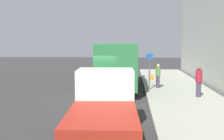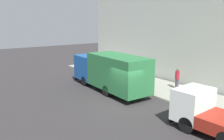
% 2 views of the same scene
% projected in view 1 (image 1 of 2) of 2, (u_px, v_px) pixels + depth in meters
% --- Properties ---
extents(ground, '(80.00, 80.00, 0.00)m').
position_uv_depth(ground, '(96.00, 97.00, 15.79)').
color(ground, '#2E2B2C').
extents(sidewalk, '(4.33, 30.00, 0.15)m').
position_uv_depth(sidewalk, '(185.00, 98.00, 15.39)').
color(sidewalk, gray).
rests_on(sidewalk, ground).
extents(large_utility_truck, '(2.68, 8.60, 3.14)m').
position_uv_depth(large_utility_truck, '(120.00, 64.00, 18.76)').
color(large_utility_truck, '#164B97').
rests_on(large_utility_truck, ground).
extents(small_flatbed_truck, '(2.43, 5.03, 2.20)m').
position_uv_depth(small_flatbed_truck, '(104.00, 105.00, 9.52)').
color(small_flatbed_truck, white).
rests_on(small_flatbed_truck, ground).
extents(pedestrian_walking, '(0.37, 0.37, 1.62)m').
position_uv_depth(pedestrian_walking, '(158.00, 75.00, 18.17)').
color(pedestrian_walking, '#41364C').
rests_on(pedestrian_walking, sidewalk).
extents(pedestrian_standing, '(0.47, 0.47, 1.75)m').
position_uv_depth(pedestrian_standing, '(199.00, 81.00, 15.13)').
color(pedestrian_standing, '#3E3648').
rests_on(pedestrian_standing, sidewalk).
extents(traffic_cone_orange, '(0.40, 0.40, 0.57)m').
position_uv_depth(traffic_cone_orange, '(152.00, 76.00, 22.12)').
color(traffic_cone_orange, orange).
rests_on(traffic_cone_orange, sidewalk).
extents(street_sign_post, '(0.44, 0.08, 2.42)m').
position_uv_depth(street_sign_post, '(149.00, 68.00, 17.48)').
color(street_sign_post, '#4C5156').
rests_on(street_sign_post, sidewalk).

